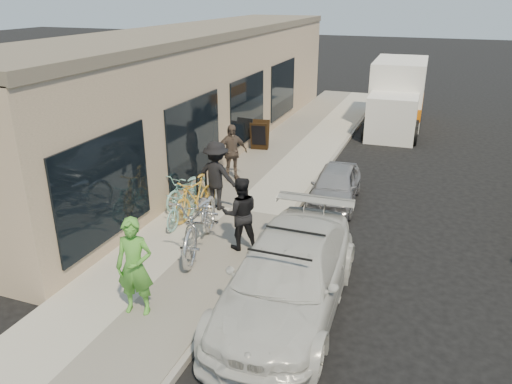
% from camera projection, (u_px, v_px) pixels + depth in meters
% --- Properties ---
extents(ground, '(120.00, 120.00, 0.00)m').
position_uv_depth(ground, '(265.00, 288.00, 9.67)').
color(ground, black).
rests_on(ground, ground).
extents(sidewalk, '(3.00, 34.00, 0.15)m').
position_uv_depth(sidewalk, '(231.00, 211.00, 12.90)').
color(sidewalk, '#AAA699').
rests_on(sidewalk, ground).
extents(curb, '(0.12, 34.00, 0.13)m').
position_uv_depth(curb, '(288.00, 220.00, 12.40)').
color(curb, gray).
rests_on(curb, ground).
extents(storefront, '(3.60, 20.00, 4.22)m').
position_uv_depth(storefront, '(201.00, 90.00, 17.52)').
color(storefront, '#CAAC8C').
rests_on(storefront, ground).
extents(bike_rack, '(0.07, 0.55, 0.77)m').
position_uv_depth(bike_rack, '(202.00, 185.00, 13.13)').
color(bike_rack, black).
rests_on(bike_rack, sidewalk).
extents(sandwich_board, '(0.70, 0.70, 1.00)m').
position_uv_depth(sandwich_board, '(260.00, 135.00, 17.49)').
color(sandwich_board, black).
rests_on(sandwich_board, sidewalk).
extents(sedan_white, '(2.12, 4.84, 1.42)m').
position_uv_depth(sedan_white, '(288.00, 277.00, 8.74)').
color(sedan_white, silver).
rests_on(sedan_white, ground).
extents(sedan_silver, '(1.36, 3.03, 1.01)m').
position_uv_depth(sedan_silver, '(335.00, 186.00, 13.36)').
color(sedan_silver, '#9F9EA4').
rests_on(sedan_silver, ground).
extents(moving_truck, '(2.23, 5.58, 2.71)m').
position_uv_depth(moving_truck, '(397.00, 98.00, 20.81)').
color(moving_truck, white).
rests_on(moving_truck, ground).
extents(tandem_bike, '(1.41, 2.68, 1.34)m').
position_uv_depth(tandem_bike, '(201.00, 220.00, 10.61)').
color(tandem_bike, silver).
rests_on(tandem_bike, sidewalk).
extents(woman_rider, '(0.72, 0.55, 1.77)m').
position_uv_depth(woman_rider, '(135.00, 267.00, 8.40)').
color(woman_rider, '#4F9F35').
rests_on(woman_rider, sidewalk).
extents(man_standing, '(0.98, 0.91, 1.62)m').
position_uv_depth(man_standing, '(240.00, 213.00, 10.60)').
color(man_standing, black).
rests_on(man_standing, sidewalk).
extents(cruiser_bike_a, '(0.43, 1.47, 0.88)m').
position_uv_depth(cruiser_bike_a, '(182.00, 207.00, 11.85)').
color(cruiser_bike_a, '#7FBEB5').
rests_on(cruiser_bike_a, sidewalk).
extents(cruiser_bike_b, '(0.86, 1.80, 0.91)m').
position_uv_depth(cruiser_bike_b, '(188.00, 188.00, 12.91)').
color(cruiser_bike_b, '#7FBEB5').
rests_on(cruiser_bike_b, sidewalk).
extents(cruiser_bike_c, '(0.77, 1.76, 1.02)m').
position_uv_depth(cruiser_bike_c, '(195.00, 197.00, 12.22)').
color(cruiser_bike_c, gold).
rests_on(cruiser_bike_c, sidewalk).
extents(bystander_a, '(1.20, 0.75, 1.77)m').
position_uv_depth(bystander_a, '(217.00, 176.00, 12.54)').
color(bystander_a, black).
rests_on(bystander_a, sidewalk).
extents(bystander_b, '(0.99, 0.97, 1.67)m').
position_uv_depth(bystander_b, '(231.00, 152.00, 14.52)').
color(bystander_b, brown).
rests_on(bystander_b, sidewalk).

